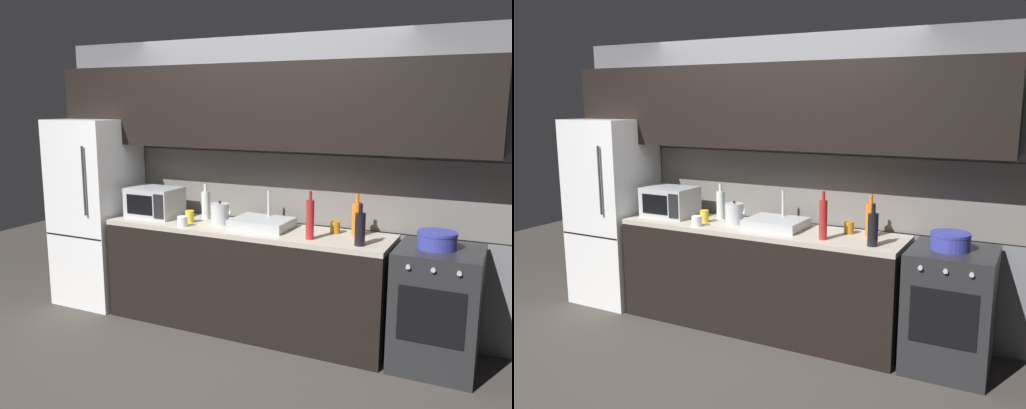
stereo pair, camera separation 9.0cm
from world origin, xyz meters
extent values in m
plane|color=#3D3833|center=(0.00, 0.00, 0.00)|extent=(10.00, 10.00, 0.00)
cube|color=slate|center=(0.00, 1.30, 1.25)|extent=(4.22, 0.10, 2.50)
cube|color=slate|center=(0.00, 1.25, 1.20)|extent=(4.22, 0.01, 0.60)
cube|color=black|center=(0.00, 1.08, 1.90)|extent=(3.88, 0.34, 0.70)
cube|color=black|center=(0.00, 0.90, 0.43)|extent=(2.48, 0.60, 0.86)
cube|color=#B2A899|center=(0.00, 0.90, 0.88)|extent=(2.48, 0.60, 0.04)
cube|color=white|center=(-1.62, 0.90, 0.89)|extent=(0.68, 0.66, 1.78)
cube|color=black|center=(-1.62, 0.57, 0.71)|extent=(0.67, 0.00, 0.01)
cylinder|color=#333333|center=(-1.43, 0.55, 1.25)|extent=(0.02, 0.02, 0.62)
cube|color=#232326|center=(1.58, 0.90, 0.45)|extent=(0.60, 0.60, 0.90)
cube|color=black|center=(1.58, 0.60, 0.50)|extent=(0.45, 0.01, 0.40)
cylinder|color=#B2B2B7|center=(1.41, 0.59, 0.83)|extent=(0.03, 0.02, 0.03)
cylinder|color=#B2B2B7|center=(1.58, 0.59, 0.83)|extent=(0.03, 0.02, 0.03)
cylinder|color=#B2B2B7|center=(1.74, 0.59, 0.83)|extent=(0.03, 0.02, 0.03)
cube|color=#A8AAAF|center=(-0.94, 0.92, 1.04)|extent=(0.46, 0.34, 0.27)
cube|color=black|center=(-0.98, 0.75, 1.04)|extent=(0.28, 0.01, 0.18)
cube|color=black|center=(-0.77, 0.75, 1.04)|extent=(0.10, 0.01, 0.22)
cube|color=#ADAFB5|center=(0.15, 0.93, 0.94)|extent=(0.48, 0.38, 0.08)
cylinder|color=silver|center=(0.15, 1.06, 1.09)|extent=(0.02, 0.02, 0.22)
cylinder|color=#B7BABF|center=(-0.24, 0.89, 0.99)|extent=(0.16, 0.16, 0.18)
sphere|color=black|center=(-0.24, 0.89, 1.10)|extent=(0.02, 0.02, 0.02)
cone|color=#B7BABF|center=(-0.14, 0.89, 1.03)|extent=(0.03, 0.03, 0.05)
cylinder|color=silver|center=(-0.46, 1.03, 1.03)|extent=(0.08, 0.08, 0.25)
cylinder|color=silver|center=(-0.46, 1.03, 1.19)|extent=(0.03, 0.03, 0.07)
cylinder|color=#A82323|center=(0.64, 0.75, 1.05)|extent=(0.06, 0.06, 0.30)
cylinder|color=#A82323|center=(0.64, 0.75, 1.24)|extent=(0.02, 0.02, 0.07)
cylinder|color=black|center=(1.03, 0.74, 1.02)|extent=(0.08, 0.08, 0.24)
cylinder|color=black|center=(1.03, 0.74, 1.18)|extent=(0.03, 0.03, 0.07)
cylinder|color=orange|center=(0.93, 1.00, 1.03)|extent=(0.08, 0.08, 0.27)
cylinder|color=orange|center=(0.93, 1.00, 1.20)|extent=(0.03, 0.03, 0.07)
cylinder|color=gold|center=(-0.51, 0.85, 0.95)|extent=(0.08, 0.08, 0.11)
cylinder|color=#B27019|center=(0.75, 1.02, 0.95)|extent=(0.08, 0.08, 0.10)
cylinder|color=silver|center=(-0.48, 0.69, 0.94)|extent=(0.09, 0.09, 0.09)
cylinder|color=#333899|center=(1.55, 0.90, 0.95)|extent=(0.28, 0.28, 0.10)
cylinder|color=#333899|center=(1.55, 0.90, 1.01)|extent=(0.28, 0.28, 0.02)
camera|label=1|loc=(2.03, -3.03, 1.93)|focal=37.69mm
camera|label=2|loc=(2.11, -2.99, 1.93)|focal=37.69mm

